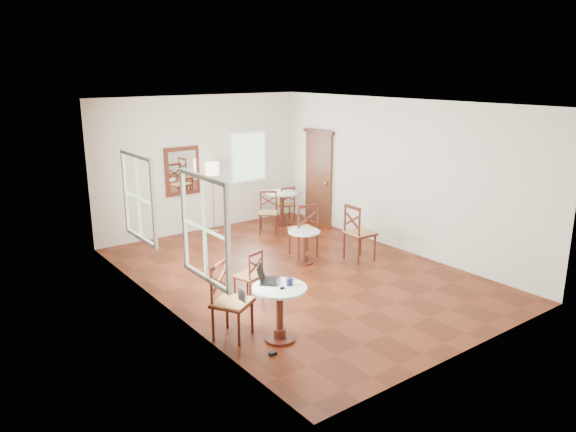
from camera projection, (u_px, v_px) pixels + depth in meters
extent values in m
plane|color=#571F0F|center=(298.00, 273.00, 9.77)|extent=(7.00, 7.00, 0.00)
cube|color=beige|center=(202.00, 164.00, 12.08)|extent=(5.00, 0.02, 3.00)
cube|color=beige|center=(474.00, 242.00, 6.67)|extent=(5.00, 0.02, 3.00)
cube|color=beige|center=(163.00, 214.00, 7.93)|extent=(0.02, 7.00, 3.00)
cube|color=beige|center=(398.00, 175.00, 10.82)|extent=(0.02, 7.00, 3.00)
cube|color=white|center=(299.00, 103.00, 8.98)|extent=(5.00, 7.00, 0.02)
cube|color=#552B18|center=(319.00, 179.00, 12.77)|extent=(0.06, 0.90, 2.10)
cube|color=#461A11|center=(319.00, 132.00, 12.47)|extent=(0.08, 1.02, 0.08)
sphere|color=#BF8C3F|center=(325.00, 183.00, 12.50)|extent=(0.07, 0.07, 0.07)
cube|color=#4C1F14|center=(182.00, 171.00, 11.79)|extent=(0.80, 0.05, 1.05)
cube|color=white|center=(183.00, 171.00, 11.77)|extent=(0.64, 0.02, 0.88)
cube|color=white|center=(242.00, 295.00, 6.47)|extent=(0.02, 0.16, 0.16)
torus|color=red|center=(243.00, 295.00, 6.48)|extent=(0.02, 0.12, 0.12)
cube|color=white|center=(204.00, 229.00, 7.01)|extent=(0.06, 1.22, 1.42)
cube|color=white|center=(138.00, 198.00, 8.71)|extent=(0.06, 1.22, 1.42)
cube|color=white|center=(248.00, 157.00, 12.74)|extent=(1.02, 0.06, 1.22)
cylinder|color=#461A11|center=(280.00, 339.00, 7.36)|extent=(0.42, 0.42, 0.04)
cylinder|color=#461A11|center=(280.00, 333.00, 7.34)|extent=(0.17, 0.17, 0.12)
cylinder|color=#4C1F14|center=(280.00, 312.00, 7.26)|extent=(0.09, 0.09, 0.62)
cylinder|color=#461A11|center=(280.00, 291.00, 7.19)|extent=(0.15, 0.15, 0.06)
cylinder|color=silver|center=(280.00, 288.00, 7.17)|extent=(0.73, 0.73, 0.03)
cylinder|color=#461A11|center=(304.00, 262.00, 10.27)|extent=(0.34, 0.34, 0.03)
cylinder|color=#461A11|center=(304.00, 259.00, 10.25)|extent=(0.14, 0.14, 0.10)
cylinder|color=#4C1F14|center=(304.00, 246.00, 10.19)|extent=(0.08, 0.08, 0.51)
cylinder|color=#461A11|center=(304.00, 234.00, 10.12)|extent=(0.12, 0.12, 0.05)
cylinder|color=silver|center=(304.00, 232.00, 10.11)|extent=(0.60, 0.60, 0.03)
cylinder|color=#461A11|center=(282.00, 224.00, 12.83)|extent=(0.42, 0.42, 0.04)
cylinder|color=#461A11|center=(282.00, 220.00, 12.81)|extent=(0.17, 0.17, 0.13)
cylinder|color=#4C1F14|center=(282.00, 207.00, 12.73)|extent=(0.09, 0.09, 0.63)
cylinder|color=#461A11|center=(282.00, 195.00, 12.65)|extent=(0.15, 0.15, 0.06)
cylinder|color=silver|center=(282.00, 193.00, 12.64)|extent=(0.74, 0.74, 0.03)
cylinder|color=#461A11|center=(247.00, 283.00, 8.82)|extent=(0.03, 0.03, 0.39)
cylinder|color=#461A11|center=(263.00, 287.00, 8.64)|extent=(0.03, 0.03, 0.39)
cylinder|color=#461A11|center=(235.00, 289.00, 8.57)|extent=(0.03, 0.03, 0.39)
cylinder|color=#461A11|center=(250.00, 294.00, 8.40)|extent=(0.03, 0.03, 0.39)
cube|color=#461A11|center=(248.00, 276.00, 8.56)|extent=(0.48, 0.48, 0.03)
cube|color=#A47742|center=(248.00, 276.00, 8.55)|extent=(0.46, 0.46, 0.03)
cylinder|color=#461A11|center=(262.00, 263.00, 8.53)|extent=(0.03, 0.03, 0.43)
cylinder|color=#461A11|center=(249.00, 269.00, 8.29)|extent=(0.03, 0.03, 0.43)
cube|color=#461A11|center=(256.00, 253.00, 8.36)|extent=(0.32, 0.13, 0.04)
cube|color=#4C1F14|center=(256.00, 265.00, 8.41)|extent=(0.27, 0.10, 0.19)
cube|color=#4C1F14|center=(256.00, 265.00, 8.41)|extent=(0.27, 0.10, 0.19)
cylinder|color=#461A11|center=(239.00, 329.00, 7.15)|extent=(0.04, 0.04, 0.49)
cylinder|color=#461A11|center=(213.00, 324.00, 7.29)|extent=(0.04, 0.04, 0.49)
cylinder|color=#461A11|center=(252.00, 317.00, 7.50)|extent=(0.04, 0.04, 0.49)
cylinder|color=#461A11|center=(227.00, 312.00, 7.64)|extent=(0.04, 0.04, 0.49)
cube|color=#461A11|center=(232.00, 303.00, 7.33)|extent=(0.66, 0.66, 0.03)
cube|color=#A47742|center=(232.00, 302.00, 7.33)|extent=(0.63, 0.63, 0.04)
cylinder|color=#461A11|center=(212.00, 288.00, 7.16)|extent=(0.04, 0.04, 0.54)
cylinder|color=#461A11|center=(226.00, 278.00, 7.51)|extent=(0.04, 0.04, 0.54)
cube|color=#461A11|center=(218.00, 265.00, 7.27)|extent=(0.37, 0.24, 0.05)
cube|color=#4C1F14|center=(219.00, 282.00, 7.33)|extent=(0.32, 0.20, 0.24)
cube|color=#4C1F14|center=(219.00, 282.00, 7.33)|extent=(0.32, 0.20, 0.24)
cylinder|color=#461A11|center=(307.00, 239.00, 10.92)|extent=(0.04, 0.04, 0.50)
cylinder|color=#461A11|center=(317.00, 244.00, 10.57)|extent=(0.04, 0.04, 0.50)
cylinder|color=#461A11|center=(289.00, 242.00, 10.75)|extent=(0.04, 0.04, 0.50)
cylinder|color=#461A11|center=(299.00, 247.00, 10.40)|extent=(0.04, 0.04, 0.50)
cube|color=#461A11|center=(303.00, 230.00, 10.59)|extent=(0.57, 0.57, 0.03)
cube|color=#A47742|center=(303.00, 230.00, 10.58)|extent=(0.55, 0.55, 0.04)
cylinder|color=#461A11|center=(317.00, 218.00, 10.43)|extent=(0.04, 0.04, 0.56)
cylinder|color=#461A11|center=(299.00, 221.00, 10.26)|extent=(0.04, 0.04, 0.56)
cube|color=#461A11|center=(308.00, 206.00, 10.28)|extent=(0.42, 0.12, 0.06)
cube|color=#4C1F14|center=(308.00, 219.00, 10.34)|extent=(0.36, 0.09, 0.25)
cube|color=#4C1F14|center=(308.00, 219.00, 10.34)|extent=(0.36, 0.09, 0.25)
cylinder|color=#461A11|center=(375.00, 248.00, 10.36)|extent=(0.04, 0.04, 0.51)
cylinder|color=#461A11|center=(358.00, 252.00, 10.14)|extent=(0.04, 0.04, 0.51)
cylinder|color=#461A11|center=(360.00, 242.00, 10.69)|extent=(0.04, 0.04, 0.51)
cylinder|color=#461A11|center=(344.00, 246.00, 10.46)|extent=(0.04, 0.04, 0.51)
cube|color=#461A11|center=(360.00, 234.00, 10.34)|extent=(0.52, 0.52, 0.03)
cube|color=#A47742|center=(360.00, 233.00, 10.34)|extent=(0.50, 0.50, 0.05)
cylinder|color=#461A11|center=(359.00, 224.00, 9.99)|extent=(0.04, 0.04, 0.57)
cylinder|color=#461A11|center=(345.00, 219.00, 10.32)|extent=(0.04, 0.04, 0.57)
cube|color=#461A11|center=(352.00, 207.00, 10.09)|extent=(0.06, 0.43, 0.06)
cube|color=#4C1F14|center=(352.00, 220.00, 10.16)|extent=(0.05, 0.37, 0.25)
cube|color=#4C1F14|center=(352.00, 220.00, 10.16)|extent=(0.05, 0.37, 0.25)
cylinder|color=#461A11|center=(289.00, 211.00, 13.25)|extent=(0.03, 0.03, 0.41)
cylinder|color=#461A11|center=(294.00, 214.00, 12.96)|extent=(0.03, 0.03, 0.41)
cylinder|color=#461A11|center=(277.00, 212.00, 13.14)|extent=(0.03, 0.03, 0.41)
cylinder|color=#461A11|center=(282.00, 215.00, 12.85)|extent=(0.03, 0.03, 0.41)
cube|color=#461A11|center=(286.00, 205.00, 13.00)|extent=(0.49, 0.49, 0.03)
cube|color=#A47742|center=(286.00, 204.00, 12.99)|extent=(0.47, 0.47, 0.04)
cylinder|color=#461A11|center=(294.00, 197.00, 12.85)|extent=(0.03, 0.03, 0.45)
cylinder|color=#461A11|center=(281.00, 198.00, 12.74)|extent=(0.03, 0.03, 0.45)
cube|color=#461A11|center=(288.00, 188.00, 12.74)|extent=(0.34, 0.12, 0.05)
cube|color=#4C1F14|center=(288.00, 197.00, 12.79)|extent=(0.29, 0.10, 0.20)
cube|color=#4C1F14|center=(288.00, 197.00, 12.79)|extent=(0.29, 0.10, 0.20)
cylinder|color=#461A11|center=(260.00, 225.00, 12.01)|extent=(0.03, 0.03, 0.43)
cylinder|color=#461A11|center=(261.00, 221.00, 12.34)|extent=(0.03, 0.03, 0.43)
cylinder|color=#461A11|center=(275.00, 225.00, 12.00)|extent=(0.03, 0.03, 0.43)
cylinder|color=#461A11|center=(276.00, 221.00, 12.33)|extent=(0.03, 0.03, 0.43)
cube|color=#461A11|center=(268.00, 213.00, 12.11)|extent=(0.59, 0.59, 0.03)
cube|color=#A47742|center=(268.00, 213.00, 12.11)|extent=(0.56, 0.56, 0.04)
cylinder|color=#461A11|center=(261.00, 201.00, 12.22)|extent=(0.03, 0.03, 0.48)
cylinder|color=#461A11|center=(276.00, 201.00, 12.21)|extent=(0.03, 0.03, 0.48)
cube|color=#461A11|center=(268.00, 192.00, 12.16)|extent=(0.31, 0.25, 0.05)
cube|color=#4C1F14|center=(269.00, 201.00, 12.21)|extent=(0.26, 0.21, 0.21)
cube|color=#4C1F14|center=(269.00, 201.00, 12.21)|extent=(0.26, 0.21, 0.21)
cylinder|color=#BF8C3F|center=(214.00, 231.00, 12.24)|extent=(0.25, 0.25, 0.03)
cylinder|color=#BF8C3F|center=(213.00, 201.00, 12.05)|extent=(0.02, 0.02, 1.45)
cylinder|color=beige|center=(212.00, 168.00, 11.86)|extent=(0.31, 0.31, 0.27)
cube|color=black|center=(270.00, 281.00, 7.35)|extent=(0.40, 0.41, 0.02)
cube|color=black|center=(270.00, 280.00, 7.34)|extent=(0.29, 0.29, 0.00)
cube|color=black|center=(261.00, 273.00, 7.33)|extent=(0.27, 0.29, 0.23)
cube|color=silver|center=(261.00, 273.00, 7.33)|extent=(0.23, 0.25, 0.19)
ellipsoid|color=black|center=(282.00, 288.00, 7.10)|extent=(0.09, 0.07, 0.03)
cylinder|color=#101036|center=(289.00, 282.00, 7.22)|extent=(0.08, 0.08, 0.09)
torus|color=#101036|center=(292.00, 281.00, 7.24)|extent=(0.07, 0.01, 0.07)
cylinder|color=white|center=(279.00, 282.00, 7.22)|extent=(0.06, 0.06, 0.10)
cube|color=black|center=(273.00, 354.00, 6.98)|extent=(0.10, 0.06, 0.04)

